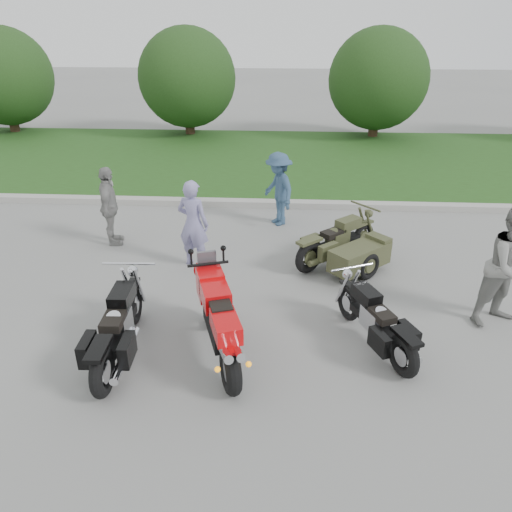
# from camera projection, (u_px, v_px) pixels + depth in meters

# --- Properties ---
(ground) EXTENTS (80.00, 80.00, 0.00)m
(ground) POSITION_uv_depth(u_px,v_px,m) (230.00, 352.00, 7.16)
(ground) COLOR gray
(ground) RESTS_ON ground
(curb) EXTENTS (60.00, 0.30, 0.15)m
(curb) POSITION_uv_depth(u_px,v_px,m) (256.00, 203.00, 12.51)
(curb) COLOR #A4A29A
(curb) RESTS_ON ground
(grass_strip) EXTENTS (60.00, 8.00, 0.14)m
(grass_strip) POSITION_uv_depth(u_px,v_px,m) (263.00, 160.00, 16.23)
(grass_strip) COLOR #285C1F
(grass_strip) RESTS_ON ground
(tree_far_left) EXTENTS (3.60, 3.60, 4.00)m
(tree_far_left) POSITION_uv_depth(u_px,v_px,m) (4.00, 76.00, 18.83)
(tree_far_left) COLOR #3F2B1C
(tree_far_left) RESTS_ON ground
(tree_mid_left) EXTENTS (3.60, 3.60, 4.00)m
(tree_mid_left) POSITION_uv_depth(u_px,v_px,m) (187.00, 78.00, 18.45)
(tree_mid_left) COLOR #3F2B1C
(tree_mid_left) RESTS_ON ground
(tree_mid_right) EXTENTS (3.60, 3.60, 4.00)m
(tree_mid_right) POSITION_uv_depth(u_px,v_px,m) (378.00, 79.00, 18.07)
(tree_mid_right) COLOR #3F2B1C
(tree_mid_right) RESTS_ON ground
(sportbike_red) EXTENTS (0.89, 2.15, 1.05)m
(sportbike_red) POSITION_uv_depth(u_px,v_px,m) (219.00, 320.00, 6.80)
(sportbike_red) COLOR black
(sportbike_red) RESTS_ON ground
(cruiser_left) EXTENTS (0.42, 2.29, 0.88)m
(cruiser_left) POSITION_uv_depth(u_px,v_px,m) (118.00, 331.00, 6.85)
(cruiser_left) COLOR black
(cruiser_left) RESTS_ON ground
(cruiser_right) EXTENTS (0.96, 1.92, 0.78)m
(cruiser_right) POSITION_uv_depth(u_px,v_px,m) (378.00, 324.00, 7.09)
(cruiser_right) COLOR black
(cruiser_right) RESTS_ON ground
(cruiser_sidecar) EXTENTS (1.83, 1.88, 0.82)m
(cruiser_sidecar) POSITION_uv_depth(u_px,v_px,m) (349.00, 251.00, 9.30)
(cruiser_sidecar) COLOR black
(cruiser_sidecar) RESTS_ON ground
(person_stripe) EXTENTS (0.71, 0.58, 1.69)m
(person_stripe) POSITION_uv_depth(u_px,v_px,m) (193.00, 224.00, 9.28)
(person_stripe) COLOR #8A84B4
(person_stripe) RESTS_ON ground
(person_grey) EXTENTS (1.15, 1.06, 1.91)m
(person_grey) POSITION_uv_depth(u_px,v_px,m) (512.00, 267.00, 7.46)
(person_grey) COLOR gray
(person_grey) RESTS_ON ground
(person_denim) EXTENTS (1.06, 1.23, 1.66)m
(person_denim) POSITION_uv_depth(u_px,v_px,m) (278.00, 189.00, 11.15)
(person_denim) COLOR #324E6A
(person_denim) RESTS_ON ground
(person_back) EXTENTS (0.58, 1.02, 1.65)m
(person_back) POSITION_uv_depth(u_px,v_px,m) (109.00, 207.00, 10.17)
(person_back) COLOR gray
(person_back) RESTS_ON ground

